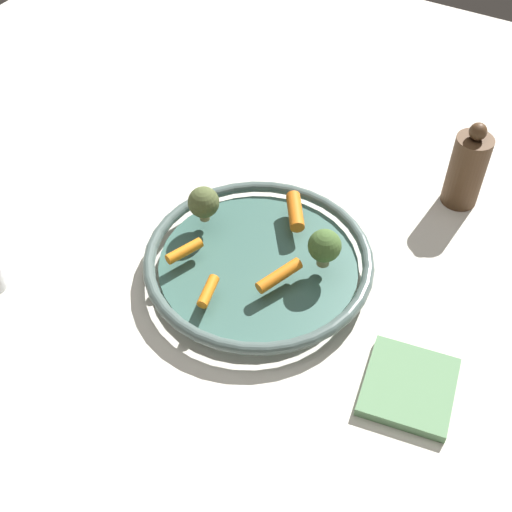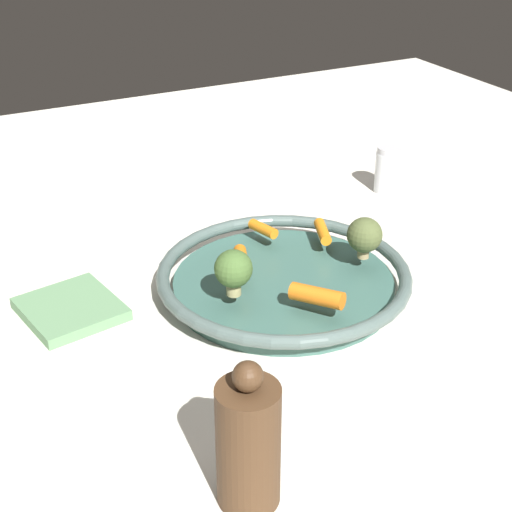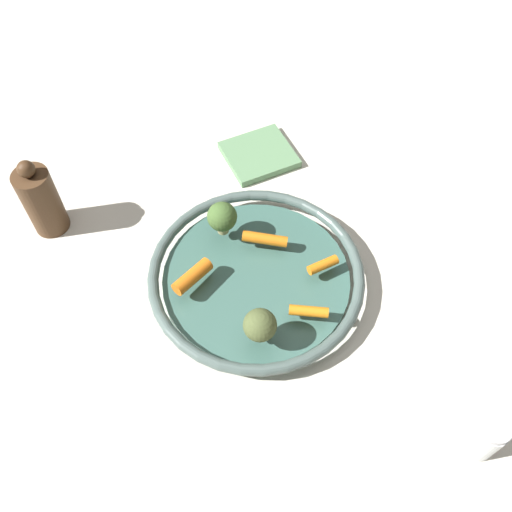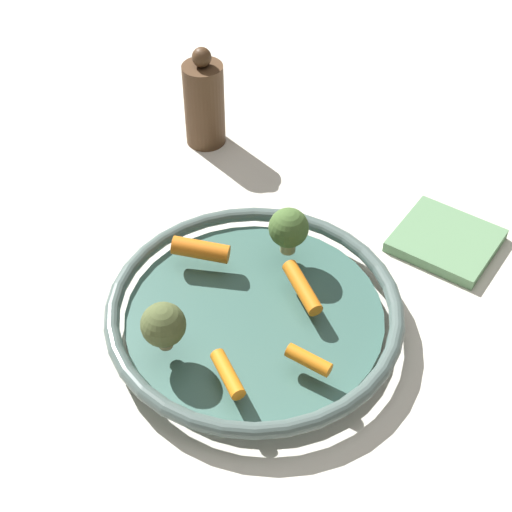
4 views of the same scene
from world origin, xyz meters
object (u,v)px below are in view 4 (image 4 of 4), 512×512
Objects in this scene: broccoli_floret_large at (163,325)px; baby_carrot_left at (309,360)px; baby_carrot_back at (228,374)px; broccoli_floret_mid at (289,229)px; serving_bowl at (254,314)px; baby_carrot_center at (302,287)px; baby_carrot_near_rim at (201,250)px; dish_towel at (446,241)px; pepper_mill at (204,103)px.

baby_carrot_left is at bearing 35.10° from broccoli_floret_large.
baby_carrot_back is 0.95× the size of broccoli_floret_mid.
baby_carrot_center reaches higher than serving_bowl.
baby_carrot_near_rim is 0.13m from broccoli_floret_large.
dish_towel is at bearing 74.84° from broccoli_floret_large.
pepper_mill is at bearing -170.75° from dish_towel.
broccoli_floret_mid reaches higher than baby_carrot_near_rim.
pepper_mill reaches higher than baby_carrot_back.
serving_bowl is at bearing 77.50° from broccoli_floret_large.
pepper_mill is (-0.20, 0.19, 0.02)m from baby_carrot_near_rim.
broccoli_floret_large is at bearing -168.21° from baby_carrot_back.
baby_carrot_center is at bearing -103.03° from dish_towel.
baby_carrot_near_rim reaches higher than serving_bowl.
broccoli_floret_mid is at bearing 50.57° from baby_carrot_near_rim.
broccoli_floret_mid is (-0.13, 0.11, 0.03)m from baby_carrot_left.
baby_carrot_near_rim is at bearing 175.25° from serving_bowl.
serving_bowl is 4.72× the size of baby_carrot_center.
baby_carrot_back reaches higher than serving_bowl.
broccoli_floret_mid reaches higher than baby_carrot_center.
baby_carrot_left is 0.28m from dish_towel.
broccoli_floret_mid is (-0.08, 0.17, 0.03)m from baby_carrot_back.
baby_carrot_left is 0.17m from broccoli_floret_mid.
baby_carrot_left is 0.45m from pepper_mill.
serving_bowl is at bearing -119.13° from baby_carrot_center.
dish_towel is (0.10, 0.36, -0.06)m from broccoli_floret_large.
baby_carrot_near_rim is 0.19m from baby_carrot_left.
baby_carrot_center is 0.13m from baby_carrot_near_rim.
baby_carrot_center is 0.59× the size of dish_towel.
serving_bowl is 0.06m from baby_carrot_center.
baby_carrot_center is 0.10m from baby_carrot_left.
baby_carrot_center reaches higher than baby_carrot_back.
baby_carrot_back is 0.08m from baby_carrot_left.
broccoli_floret_mid is 0.21m from dish_towel.
baby_carrot_back is at bearing -93.81° from dish_towel.
broccoli_floret_mid is at bearing -121.35° from dish_towel.
baby_carrot_near_rim is at bearing 171.48° from baby_carrot_left.
serving_bowl is 5.90× the size of baby_carrot_back.
baby_carrot_near_rim is (-0.12, -0.04, 0.00)m from baby_carrot_center.
broccoli_floret_large reaches higher than serving_bowl.
broccoli_floret_mid reaches higher than dish_towel.
baby_carrot_near_rim is 0.28m from pepper_mill.
baby_carrot_back is at bearing -79.32° from baby_carrot_center.
dish_towel is at bearing 94.41° from baby_carrot_left.
baby_carrot_left is (0.10, -0.02, 0.02)m from serving_bowl.
baby_carrot_near_rim is 0.56× the size of dish_towel.
serving_bowl is 6.85× the size of baby_carrot_left.
pepper_mill reaches higher than broccoli_floret_large.
dish_towel is at bearing 9.25° from pepper_mill.
baby_carrot_back is at bearing 11.79° from broccoli_floret_large.
broccoli_floret_large is at bearing -57.96° from baby_carrot_near_rim.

